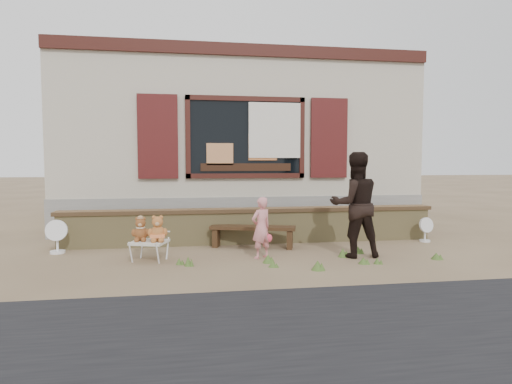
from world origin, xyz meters
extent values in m
plane|color=brown|center=(0.00, 0.00, 0.00)|extent=(80.00, 80.00, 0.00)
cube|color=#AB9D8A|center=(0.00, 4.50, 2.40)|extent=(8.00, 5.00, 3.20)
cube|color=gray|center=(0.00, 4.50, 0.40)|extent=(8.04, 5.04, 0.80)
cube|color=black|center=(0.00, 1.97, 2.05)|extent=(2.30, 0.04, 1.50)
cube|color=#391510|center=(0.00, 1.95, 2.85)|extent=(2.50, 0.08, 0.10)
cube|color=#391510|center=(0.00, 1.95, 1.25)|extent=(2.50, 0.08, 0.10)
cube|color=#391510|center=(-1.20, 1.95, 2.05)|extent=(0.10, 0.08, 1.70)
cube|color=#391510|center=(1.20, 1.95, 2.05)|extent=(0.10, 0.08, 1.70)
cube|color=#370F0F|center=(-1.80, 1.94, 2.05)|extent=(0.80, 0.07, 1.70)
cube|color=#370F0F|center=(1.80, 1.94, 2.05)|extent=(0.80, 0.07, 1.70)
cube|color=silver|center=(0.60, 1.90, 2.20)|extent=(1.10, 0.02, 1.15)
cube|color=#391510|center=(0.00, 1.98, 3.85)|extent=(8.00, 0.12, 0.25)
cube|color=black|center=(0.00, 1.94, 1.43)|extent=(1.90, 0.06, 0.16)
cube|color=tan|center=(-0.55, 1.94, 1.70)|extent=(0.55, 0.06, 0.45)
cube|color=#E08447|center=(0.35, 1.94, 1.85)|extent=(0.60, 0.06, 0.55)
cube|color=tan|center=(0.00, 1.00, 0.30)|extent=(7.00, 0.30, 0.60)
cube|color=brown|center=(0.00, 1.00, 0.63)|extent=(7.10, 0.36, 0.07)
cube|color=black|center=(-0.07, 0.57, 0.36)|extent=(1.55, 0.74, 0.06)
cube|color=black|center=(-0.71, 0.76, 0.16)|extent=(0.17, 0.30, 0.32)
cube|color=black|center=(0.57, 0.38, 0.16)|extent=(0.17, 0.30, 0.32)
cube|color=silver|center=(-1.80, -0.21, 0.29)|extent=(0.63, 0.59, 0.04)
cylinder|color=silver|center=(-2.07, -0.32, 0.14)|extent=(0.03, 0.03, 0.27)
cylinder|color=silver|center=(-1.66, -0.46, 0.14)|extent=(0.03, 0.03, 0.27)
cylinder|color=silver|center=(-1.95, 0.05, 0.14)|extent=(0.03, 0.03, 0.27)
cylinder|color=silver|center=(-1.54, -0.09, 0.14)|extent=(0.03, 0.03, 0.27)
imported|color=pink|center=(-0.06, -0.29, 0.49)|extent=(0.43, 0.38, 0.98)
imported|color=black|center=(1.47, -0.40, 0.85)|extent=(0.84, 0.66, 1.70)
cylinder|color=white|center=(-3.39, 0.60, 0.02)|extent=(0.24, 0.24, 0.04)
cylinder|color=white|center=(-3.39, 0.60, 0.18)|extent=(0.04, 0.04, 0.31)
cylinder|color=white|center=(-3.39, 0.60, 0.40)|extent=(0.36, 0.14, 0.36)
cylinder|color=silver|center=(3.31, 0.62, 0.02)|extent=(0.20, 0.20, 0.04)
cylinder|color=silver|center=(3.31, 0.62, 0.15)|extent=(0.03, 0.03, 0.26)
cylinder|color=silver|center=(3.31, 0.62, 0.33)|extent=(0.30, 0.14, 0.30)
cone|color=#456227|center=(-0.01, -0.63, 0.06)|extent=(0.17, 0.17, 0.13)
cone|color=#456227|center=(-1.35, -0.53, 0.05)|extent=(0.10, 0.10, 0.10)
cone|color=#456227|center=(0.61, -1.17, 0.07)|extent=(0.18, 0.18, 0.14)
cone|color=#456227|center=(1.26, -0.42, 0.07)|extent=(0.16, 0.16, 0.14)
cone|color=#456227|center=(1.40, -0.92, 0.05)|extent=(0.15, 0.15, 0.10)
cone|color=#456227|center=(2.67, -0.80, 0.05)|extent=(0.17, 0.17, 0.11)
cone|color=#456227|center=(0.01, -0.90, 0.04)|extent=(0.13, 0.13, 0.08)
cone|color=#456227|center=(1.62, -0.19, 0.06)|extent=(0.15, 0.15, 0.12)
cone|color=#456227|center=(1.61, -0.95, 0.05)|extent=(0.10, 0.10, 0.09)
cone|color=#456227|center=(-1.21, -0.64, 0.07)|extent=(0.12, 0.12, 0.14)
camera|label=1|loc=(-1.18, -6.95, 1.53)|focal=30.00mm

